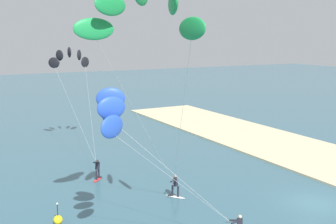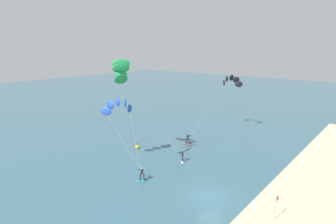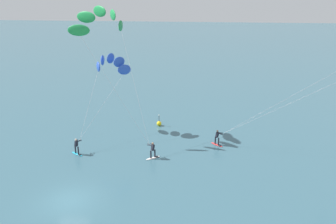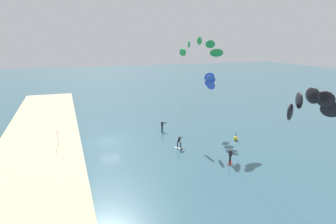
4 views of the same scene
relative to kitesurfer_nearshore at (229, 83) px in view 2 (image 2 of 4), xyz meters
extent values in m
plane|color=#386070|center=(-22.92, -10.23, -8.87)|extent=(240.00, 240.00, 0.00)
ellipsoid|color=red|center=(-11.02, 1.26, -8.83)|extent=(1.34, 1.29, 0.08)
cube|color=black|center=(-10.72, 0.98, -8.78)|extent=(0.40, 0.40, 0.02)
cylinder|color=black|center=(-11.18, 1.41, -8.40)|extent=(0.14, 0.14, 0.78)
cylinder|color=black|center=(-10.86, 1.11, -8.40)|extent=(0.14, 0.14, 0.78)
cube|color=black|center=(-11.02, 1.26, -7.71)|extent=(0.44, 0.44, 0.63)
sphere|color=#9E7051|center=(-11.02, 1.26, -7.29)|extent=(0.20, 0.20, 0.20)
cylinder|color=black|center=(-10.47, 1.19, -7.56)|extent=(0.55, 0.09, 0.03)
cylinder|color=black|center=(-10.73, 1.33, -7.53)|extent=(0.60, 0.25, 0.15)
cylinder|color=black|center=(-10.76, 1.12, -7.53)|extent=(0.57, 0.36, 0.15)
ellipsoid|color=black|center=(0.42, -1.64, -0.05)|extent=(1.11, 1.27, 1.10)
ellipsoid|color=black|center=(0.49, -1.06, 0.69)|extent=(1.36, 0.95, 1.10)
ellipsoid|color=black|center=(0.60, -0.07, 0.98)|extent=(1.40, 0.47, 1.10)
ellipsoid|color=black|center=(0.72, 0.92, 0.69)|extent=(1.41, 0.69, 1.10)
ellipsoid|color=black|center=(0.78, 1.50, -0.05)|extent=(1.27, 1.11, 1.10)
cylinder|color=#B2B2B7|center=(-5.02, -0.22, -3.96)|extent=(10.91, 2.85, 7.22)
cylinder|color=#B2B2B7|center=(-4.85, 1.35, -3.96)|extent=(11.26, 0.32, 7.22)
ellipsoid|color=#23ADD1|center=(-24.88, -2.10, -8.83)|extent=(1.45, 1.13, 0.08)
cube|color=black|center=(-24.54, -2.32, -8.78)|extent=(0.39, 0.39, 0.02)
cylinder|color=black|center=(-25.06, -1.97, -8.40)|extent=(0.14, 0.14, 0.78)
cylinder|color=black|center=(-24.70, -2.22, -8.40)|extent=(0.14, 0.14, 0.78)
cube|color=black|center=(-24.88, -2.10, -7.71)|extent=(0.43, 0.43, 0.63)
sphere|color=beige|center=(-24.88, -2.10, -7.29)|extent=(0.20, 0.20, 0.20)
cylinder|color=black|center=(-24.69, -1.58, -7.56)|extent=(0.21, 0.53, 0.03)
cylinder|color=black|center=(-24.89, -1.80, -7.53)|extent=(0.11, 0.60, 0.15)
cylinder|color=black|center=(-24.68, -1.87, -7.53)|extent=(0.47, 0.51, 0.15)
ellipsoid|color=blue|center=(-21.01, 3.84, -1.65)|extent=(1.43, 0.90, 1.10)
ellipsoid|color=blue|center=(-21.58, 4.05, -0.87)|extent=(1.20, 1.28, 1.10)
ellipsoid|color=blue|center=(-22.56, 4.40, -0.57)|extent=(0.78, 1.46, 1.10)
ellipsoid|color=blue|center=(-23.54, 4.75, -0.87)|extent=(0.39, 1.45, 1.10)
ellipsoid|color=blue|center=(-24.11, 4.95, -1.65)|extent=(0.90, 1.43, 1.10)
cylinder|color=#B2B2B7|center=(-22.85, 1.13, -4.75)|extent=(3.71, 5.44, 5.63)
cylinder|color=#B2B2B7|center=(-24.40, 1.69, -4.75)|extent=(0.60, 6.54, 5.63)
ellipsoid|color=white|center=(-17.29, -2.35, -8.83)|extent=(1.43, 1.16, 0.08)
cube|color=black|center=(-16.96, -2.11, -8.78)|extent=(0.40, 0.40, 0.02)
cylinder|color=black|center=(-17.47, -2.48, -8.40)|extent=(0.14, 0.14, 0.78)
cylinder|color=black|center=(-17.11, -2.22, -8.40)|extent=(0.14, 0.14, 0.78)
cube|color=black|center=(-17.29, -2.35, -7.71)|extent=(0.44, 0.43, 0.63)
sphere|color=#9E7051|center=(-17.29, -2.35, -7.29)|extent=(0.20, 0.20, 0.20)
cylinder|color=black|center=(-17.70, -1.98, -7.56)|extent=(0.43, 0.39, 0.03)
cylinder|color=black|center=(-17.57, -2.25, -7.53)|extent=(0.59, 0.29, 0.15)
cylinder|color=black|center=(-17.42, -2.09, -7.53)|extent=(0.34, 0.58, 0.15)
ellipsoid|color=#1E9347|center=(-21.40, 4.76, 2.83)|extent=(0.42, 2.18, 1.10)
ellipsoid|color=#1E9347|center=(-22.02, 4.07, 4.00)|extent=(1.21, 2.10, 1.10)
ellipsoid|color=#1E9347|center=(-23.08, 2.91, 4.45)|extent=(1.82, 1.70, 1.10)
ellipsoid|color=#1E9347|center=(-24.14, 1.75, 4.00)|extent=(2.15, 1.04, 1.10)
ellipsoid|color=#1E9347|center=(-24.76, 1.07, 2.83)|extent=(2.18, 0.42, 1.10)
cylinder|color=#B2B2B7|center=(-19.55, 1.39, -2.52)|extent=(3.72, 6.76, 10.10)
cylinder|color=#B2B2B7|center=(-21.23, -0.46, -2.52)|extent=(7.08, 3.07, 10.10)
sphere|color=yellow|center=(-17.58, 6.12, -8.59)|extent=(0.56, 0.56, 0.56)
cylinder|color=#262628|center=(-17.58, 6.12, -7.96)|extent=(0.06, 0.06, 0.70)
sphere|color=#F2F2CC|center=(-17.58, 6.12, -7.55)|extent=(0.12, 0.12, 0.12)
cylinder|color=gray|center=(-22.98, -16.83, -7.61)|extent=(0.05, 0.05, 2.20)
cube|color=red|center=(-22.70, -16.83, -6.73)|extent=(0.52, 0.03, 0.36)
camera|label=1|loc=(-41.62, 11.67, 2.35)|focal=44.11mm
camera|label=2|loc=(-46.55, -23.77, 6.42)|focal=30.30mm
camera|label=3|loc=(-13.08, -35.50, 7.96)|focal=41.02mm
camera|label=4|loc=(15.35, -15.46, 4.53)|focal=31.37mm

